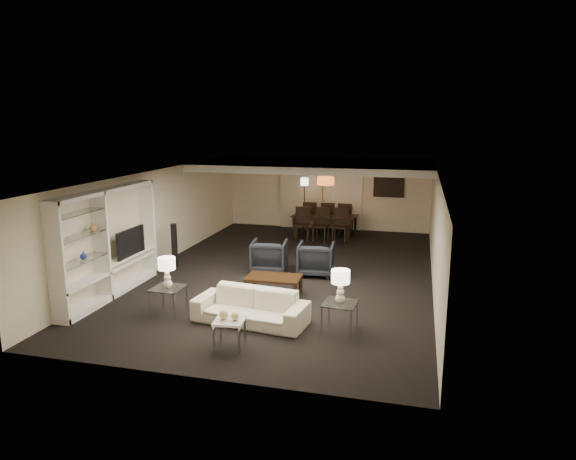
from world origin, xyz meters
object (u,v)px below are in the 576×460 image
(chair_fm, at_px, (328,217))
(floor_lamp, at_px, (304,205))
(side_table_right, at_px, (340,317))
(marble_table, at_px, (230,333))
(vase_amber, at_px, (93,227))
(chair_nr, at_px, (340,226))
(table_lamp_right, at_px, (340,287))
(armchair_right, at_px, (316,259))
(table_lamp_left, at_px, (167,273))
(vase_blue, at_px, (84,255))
(coffee_table, at_px, (274,286))
(armchair_left, at_px, (269,256))
(television, at_px, (126,242))
(chair_nl, at_px, (302,224))
(dining_table, at_px, (325,226))
(chair_fr, at_px, (346,218))
(pendant_light, at_px, (326,181))
(chair_nm, at_px, (321,225))
(floor_speaker, at_px, (174,245))
(side_table_left, at_px, (169,301))
(sofa, at_px, (250,307))
(chair_fl, at_px, (311,217))

(chair_fm, height_order, floor_lamp, floor_lamp)
(side_table_right, distance_m, marble_table, 2.03)
(side_table_right, height_order, vase_amber, vase_amber)
(chair_nr, distance_m, chair_fm, 1.43)
(table_lamp_right, bearing_deg, vase_amber, 177.78)
(armchair_right, relative_size, table_lamp_left, 1.44)
(vase_blue, bearing_deg, table_lamp_left, 5.74)
(coffee_table, distance_m, armchair_left, 1.81)
(television, height_order, chair_nl, television)
(vase_amber, xyz_separation_m, chair_nr, (4.07, 6.60, -1.12))
(dining_table, bearing_deg, chair_fr, 52.90)
(pendant_light, bearing_deg, table_lamp_right, -77.47)
(pendant_light, xyz_separation_m, vase_amber, (-3.61, -6.58, -0.28))
(side_table_right, xyz_separation_m, television, (-5.09, 1.33, 0.78))
(vase_blue, bearing_deg, chair_nm, 63.52)
(marble_table, height_order, floor_speaker, floor_speaker)
(table_lamp_left, xyz_separation_m, vase_amber, (-1.72, 0.20, 0.78))
(chair_nm, distance_m, chair_fr, 1.43)
(vase_blue, bearing_deg, dining_table, 65.50)
(side_table_left, relative_size, vase_blue, 3.73)
(chair_nm, bearing_deg, chair_fm, 96.62)
(table_lamp_left, height_order, dining_table, table_lamp_left)
(television, distance_m, floor_lamp, 7.28)
(side_table_right, height_order, table_lamp_right, table_lamp_right)
(vase_blue, xyz_separation_m, dining_table, (3.47, 7.62, -0.79))
(table_lamp_left, distance_m, vase_blue, 1.75)
(pendant_light, relative_size, chair_nm, 0.49)
(armchair_left, distance_m, vase_blue, 4.53)
(pendant_light, height_order, sofa, pendant_light)
(chair_fl, bearing_deg, armchair_right, 100.61)
(chair_nl, bearing_deg, pendant_light, -7.83)
(armchair_right, xyz_separation_m, floor_lamp, (-1.37, 4.83, 0.51))
(pendant_light, distance_m, television, 6.58)
(side_table_right, bearing_deg, chair_nl, 108.27)
(armchair_right, xyz_separation_m, chair_fr, (0.06, 4.80, 0.13))
(dining_table, bearing_deg, side_table_left, -97.65)
(side_table_left, height_order, chair_nl, chair_nl)
(pendant_light, bearing_deg, side_table_right, -77.47)
(side_table_left, relative_size, floor_lamp, 0.32)
(chair_nm, xyz_separation_m, chair_nr, (0.60, 0.00, 0.00))
(floor_lamp, bearing_deg, armchair_right, -74.12)
(marble_table, height_order, chair_nl, chair_nl)
(marble_table, distance_m, chair_fl, 9.22)
(marble_table, xyz_separation_m, chair_nr, (0.66, 7.90, 0.28))
(armchair_right, height_order, side_table_right, armchair_right)
(vase_amber, relative_size, chair_fr, 0.15)
(pendant_light, xyz_separation_m, chair_nl, (-0.74, 0.02, -1.39))
(chair_nl, relative_size, chair_fl, 1.00)
(coffee_table, relative_size, chair_nm, 1.12)
(table_lamp_left, xyz_separation_m, chair_fm, (1.76, 8.10, -0.33))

